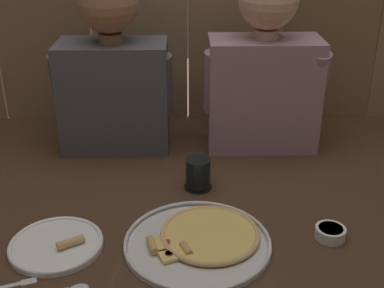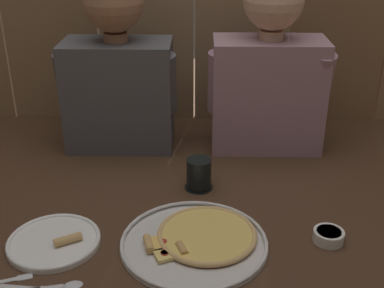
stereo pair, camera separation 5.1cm
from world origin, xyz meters
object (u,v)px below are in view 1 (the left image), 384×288
(pizza_tray, at_px, (202,239))
(drinking_glass, at_px, (198,174))
(dipping_bowl, at_px, (330,232))
(diner_right, at_px, (264,65))
(dinner_plate, at_px, (56,244))
(diner_left, at_px, (113,67))

(pizza_tray, bearing_deg, drinking_glass, 90.26)
(dipping_bowl, relative_size, diner_right, 0.13)
(dinner_plate, xyz_separation_m, diner_left, (0.09, 0.60, 0.28))
(diner_left, relative_size, diner_right, 0.98)
(diner_left, bearing_deg, diner_right, -0.01)
(pizza_tray, distance_m, dinner_plate, 0.37)
(pizza_tray, bearing_deg, dipping_bowl, 2.27)
(diner_right, bearing_deg, pizza_tray, -111.60)
(dipping_bowl, height_order, diner_left, diner_left)
(pizza_tray, xyz_separation_m, drinking_glass, (-0.00, 0.28, 0.04))
(dinner_plate, relative_size, diner_right, 0.38)
(drinking_glass, relative_size, diner_left, 0.16)
(dinner_plate, relative_size, diner_left, 0.39)
(pizza_tray, relative_size, drinking_glass, 3.93)
(dinner_plate, xyz_separation_m, diner_right, (0.60, 0.60, 0.29))
(dipping_bowl, xyz_separation_m, diner_right, (-0.11, 0.58, 0.28))
(dipping_bowl, bearing_deg, diner_right, 100.35)
(diner_right, bearing_deg, dinner_plate, -135.04)
(diner_right, bearing_deg, diner_left, 179.99)
(drinking_glass, relative_size, diner_right, 0.16)
(pizza_tray, xyz_separation_m, diner_left, (-0.28, 0.59, 0.28))
(dinner_plate, distance_m, dipping_bowl, 0.71)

